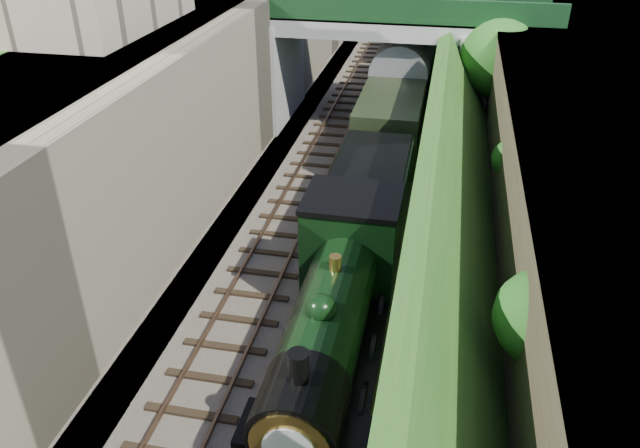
% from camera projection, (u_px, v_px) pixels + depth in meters
% --- Properties ---
extents(trackbed, '(10.00, 90.00, 0.20)m').
position_uv_depth(trackbed, '(366.00, 152.00, 30.95)').
color(trackbed, '#473F38').
rests_on(trackbed, ground).
extents(retaining_wall, '(1.00, 90.00, 7.00)m').
position_uv_depth(retaining_wall, '(256.00, 78.00, 30.22)').
color(retaining_wall, '#756B56').
rests_on(retaining_wall, ground).
extents(street_plateau_left, '(6.00, 90.00, 7.00)m').
position_uv_depth(street_plateau_left, '(189.00, 74.00, 30.84)').
color(street_plateau_left, '#262628').
rests_on(street_plateau_left, ground).
extents(street_plateau_right, '(8.00, 90.00, 6.25)m').
position_uv_depth(street_plateau_right, '(580.00, 106.00, 27.78)').
color(street_plateau_right, '#262628').
rests_on(street_plateau_right, ground).
extents(embankment_slope, '(4.55, 90.00, 6.52)m').
position_uv_depth(embankment_slope, '(474.00, 111.00, 28.67)').
color(embankment_slope, '#1E4714').
rests_on(embankment_slope, ground).
extents(track_left, '(2.50, 90.00, 0.20)m').
position_uv_depth(track_left, '(327.00, 146.00, 31.23)').
color(track_left, black).
rests_on(track_left, trackbed).
extents(track_right, '(2.50, 90.00, 0.20)m').
position_uv_depth(track_right, '(391.00, 151.00, 30.67)').
color(track_right, black).
rests_on(track_right, trackbed).
extents(road_bridge, '(16.00, 6.40, 7.25)m').
position_uv_depth(road_bridge, '(398.00, 52.00, 32.20)').
color(road_bridge, gray).
rests_on(road_bridge, ground).
extents(tree, '(3.60, 3.80, 6.60)m').
position_uv_depth(tree, '(501.00, 62.00, 28.50)').
color(tree, black).
rests_on(tree, ground).
extents(locomotive, '(3.10, 10.23, 3.83)m').
position_uv_depth(locomotive, '(333.00, 316.00, 16.76)').
color(locomotive, black).
rests_on(locomotive, trackbed).
extents(tender, '(2.70, 6.00, 3.05)m').
position_uv_depth(tender, '(370.00, 200.00, 23.16)').
color(tender, black).
rests_on(tender, trackbed).
extents(coach_front, '(2.90, 18.00, 3.70)m').
position_uv_depth(coach_front, '(401.00, 87.00, 33.65)').
color(coach_front, black).
rests_on(coach_front, trackbed).
extents(coach_middle, '(2.90, 18.00, 3.70)m').
position_uv_depth(coach_middle, '(423.00, 17.00, 49.62)').
color(coach_middle, black).
rests_on(coach_middle, trackbed).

